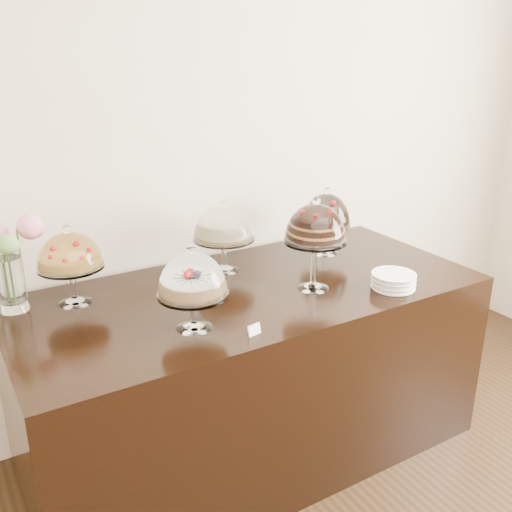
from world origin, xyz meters
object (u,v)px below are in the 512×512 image
cake_stand_choco_layer (315,227)px  cake_stand_dark_choco (326,214)px  cake_stand_sugar_sponge (192,278)px  flower_vase (8,257)px  display_counter (251,371)px  cake_stand_fruit_tart (70,254)px  cake_stand_cheesecake (224,226)px  plate_stack (393,281)px

cake_stand_choco_layer → cake_stand_dark_choco: cake_stand_choco_layer is taller
cake_stand_sugar_sponge → cake_stand_choco_layer: size_ratio=0.81×
cake_stand_dark_choco → flower_vase: size_ratio=0.91×
cake_stand_sugar_sponge → cake_stand_choco_layer: (0.65, 0.08, 0.09)m
display_counter → cake_stand_dark_choco: (0.60, 0.22, 0.67)m
cake_stand_sugar_sponge → cake_stand_fruit_tart: (-0.35, 0.49, 0.01)m
cake_stand_cheesecake → cake_stand_dark_choco: size_ratio=1.00×
cake_stand_choco_layer → cake_stand_dark_choco: size_ratio=1.21×
display_counter → cake_stand_sugar_sponge: cake_stand_sugar_sponge is taller
cake_stand_cheesecake → flower_vase: flower_vase is taller
cake_stand_choco_layer → cake_stand_cheesecake: 0.49m
cake_stand_choco_layer → flower_vase: bearing=158.8°
display_counter → cake_stand_choco_layer: (0.26, -0.14, 0.75)m
display_counter → cake_stand_fruit_tart: 1.05m
cake_stand_sugar_sponge → plate_stack: (0.97, -0.12, -0.18)m
plate_stack → cake_stand_choco_layer: bearing=148.7°
display_counter → cake_stand_sugar_sponge: 0.81m
cake_stand_cheesecake → plate_stack: size_ratio=1.84×
cake_stand_cheesecake → cake_stand_choco_layer: bearing=-58.6°
cake_stand_fruit_tart → plate_stack: size_ratio=1.80×
cake_stand_choco_layer → cake_stand_fruit_tart: bearing=157.7°
cake_stand_dark_choco → flower_vase: bearing=175.7°
display_counter → cake_stand_sugar_sponge: size_ratio=6.12×
cake_stand_fruit_tart → display_counter: bearing=-19.8°
cake_stand_cheesecake → cake_stand_fruit_tart: size_ratio=1.02×
display_counter → plate_stack: 0.83m
cake_stand_cheesecake → cake_stand_dark_choco: bearing=-5.2°
cake_stand_sugar_sponge → cake_stand_dark_choco: cake_stand_dark_choco is taller
cake_stand_cheesecake → cake_stand_fruit_tart: (-0.75, -0.00, -0.01)m
flower_vase → plate_stack: (1.56, -0.68, -0.20)m
cake_stand_sugar_sponge → cake_stand_cheesecake: cake_stand_cheesecake is taller
display_counter → cake_stand_fruit_tart: (-0.75, 0.27, 0.68)m
cake_stand_fruit_tart → plate_stack: (1.33, -0.61, -0.19)m
display_counter → cake_stand_cheesecake: cake_stand_cheesecake is taller
cake_stand_dark_choco → cake_stand_fruit_tart: bearing=177.8°
cake_stand_choco_layer → plate_stack: 0.46m
cake_stand_fruit_tart → cake_stand_cheesecake: bearing=0.2°
cake_stand_sugar_sponge → plate_stack: size_ratio=1.79×
display_counter → flower_vase: bearing=161.1°
cake_stand_cheesecake → cake_stand_dark_choco: (0.60, -0.05, -0.01)m
display_counter → cake_stand_sugar_sponge: bearing=-150.6°
cake_stand_dark_choco → plate_stack: bearing=-92.3°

